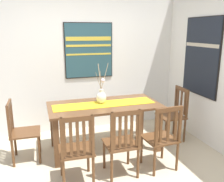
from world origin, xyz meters
name	(u,v)px	position (x,y,z in m)	size (l,w,h in m)	color
ground_plane	(115,177)	(0.00, 0.00, -0.01)	(6.40, 6.40, 0.03)	beige
wall_back	(85,60)	(0.00, 1.86, 1.35)	(6.40, 0.12, 2.70)	silver
dining_table	(104,111)	(0.09, 0.82, 0.64)	(1.75, 0.85, 0.76)	brown
table_runner	(104,104)	(0.09, 0.82, 0.76)	(1.61, 0.36, 0.01)	gold
centerpiece_vase	(101,96)	(0.06, 0.88, 0.89)	(0.26, 0.22, 0.63)	silver
chair_0	(122,142)	(0.10, 0.00, 0.49)	(0.42, 0.42, 0.96)	brown
chair_1	(21,130)	(-1.18, 0.83, 0.48)	(0.43, 0.43, 0.92)	brown
chair_2	(77,149)	(-0.49, -0.01, 0.49)	(0.43, 0.43, 0.95)	brown
chair_3	(174,113)	(1.36, 0.81, 0.48)	(0.43, 0.43, 0.94)	brown
chair_4	(162,137)	(0.68, -0.01, 0.48)	(0.45, 0.45, 0.95)	brown
painting_on_back_wall	(89,50)	(0.07, 1.79, 1.53)	(0.91, 0.05, 1.02)	black
painting_on_side_wall	(201,57)	(1.79, 0.76, 1.46)	(0.05, 0.91, 1.32)	black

